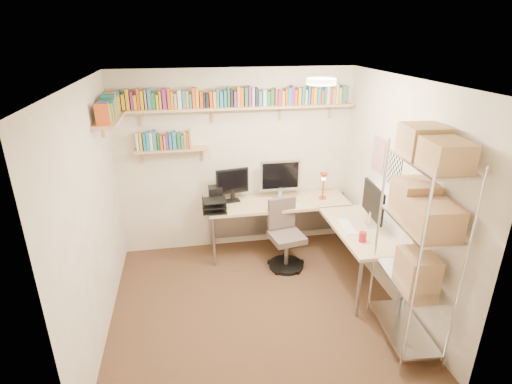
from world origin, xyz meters
TOP-DOWN VIEW (x-y plane):
  - ground at (0.00, 0.00)m, footprint 3.20×3.20m
  - room_shell at (0.00, 0.00)m, footprint 3.24×3.04m
  - wall_shelves at (-0.41, 1.30)m, footprint 3.12×1.09m
  - corner_desk at (0.61, 0.93)m, footprint 2.13×1.91m
  - office_chair at (0.53, 0.78)m, footprint 0.49×0.49m
  - wire_rack at (1.36, -0.81)m, footprint 0.50×0.90m

SIDE VIEW (x-z plane):
  - ground at x=0.00m, z-range 0.00..0.00m
  - office_chair at x=0.53m, z-range -0.07..0.85m
  - corner_desk at x=0.61m, z-range 0.09..1.39m
  - wire_rack at x=1.36m, z-range 0.38..2.56m
  - room_shell at x=0.00m, z-range 0.29..2.81m
  - wall_shelves at x=-0.41m, z-range 1.63..2.43m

